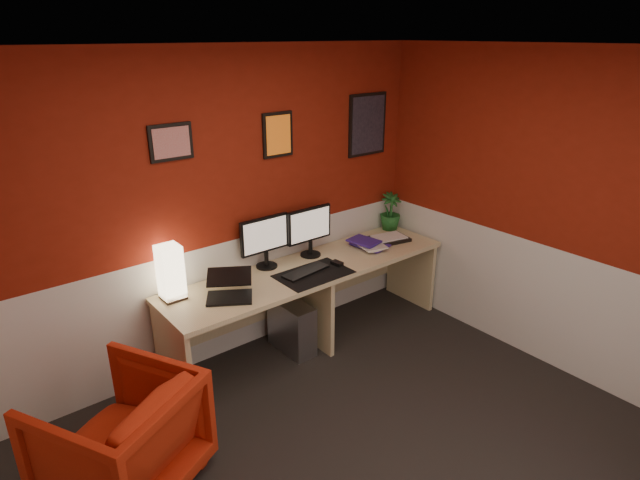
{
  "coord_description": "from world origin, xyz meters",
  "views": [
    {
      "loc": [
        -1.81,
        -1.79,
        2.56
      ],
      "look_at": [
        0.6,
        1.21,
        1.05
      ],
      "focal_mm": 29.56,
      "sensor_mm": 36.0,
      "label": 1
    }
  ],
  "objects": [
    {
      "name": "zen_tray",
      "position": [
        1.61,
        1.42,
        0.74
      ],
      "size": [
        0.39,
        0.32,
        0.03
      ],
      "primitive_type": "cube",
      "rotation": [
        0.0,
        0.0,
        -0.2
      ],
      "color": "black",
      "rests_on": "desk"
    },
    {
      "name": "book_top",
      "position": [
        1.2,
        1.42,
        0.79
      ],
      "size": [
        0.25,
        0.3,
        0.03
      ],
      "primitive_type": "imported",
      "rotation": [
        0.0,
        0.0,
        0.17
      ],
      "color": "#351E8A",
      "rests_on": "book_middle"
    },
    {
      "name": "wall_right",
      "position": [
        2.0,
        0.0,
        1.25
      ],
      "size": [
        0.01,
        3.5,
        2.5
      ],
      "primitive_type": "cube",
      "color": "maroon",
      "rests_on": "ground"
    },
    {
      "name": "book_middle",
      "position": [
        1.22,
        1.4,
        0.77
      ],
      "size": [
        0.27,
        0.33,
        0.02
      ],
      "primitive_type": "imported",
      "rotation": [
        0.0,
        0.0,
        -0.22
      ],
      "color": "silver",
      "rests_on": "book_bottom"
    },
    {
      "name": "desk_mat",
      "position": [
        0.59,
        1.27,
        0.73
      ],
      "size": [
        0.6,
        0.38,
        0.01
      ],
      "primitive_type": "cube",
      "color": "black",
      "rests_on": "desk"
    },
    {
      "name": "wainscot_right",
      "position": [
        2.0,
        0.0,
        0.5
      ],
      "size": [
        0.01,
        3.5,
        1.0
      ],
      "primitive_type": "cube",
      "color": "silver",
      "rests_on": "ground"
    },
    {
      "name": "art_center",
      "position": [
        0.59,
        1.74,
        1.8
      ],
      "size": [
        0.28,
        0.02,
        0.36
      ],
      "primitive_type": "cube",
      "color": "orange",
      "rests_on": "wall_back"
    },
    {
      "name": "laptop",
      "position": [
        -0.16,
        1.33,
        0.84
      ],
      "size": [
        0.4,
        0.37,
        0.22
      ],
      "primitive_type": "cube",
      "rotation": [
        0.0,
        0.0,
        -0.56
      ],
      "color": "black",
      "rests_on": "desk"
    },
    {
      "name": "art_left",
      "position": [
        -0.31,
        1.74,
        1.85
      ],
      "size": [
        0.32,
        0.02,
        0.26
      ],
      "primitive_type": "cube",
      "color": "red",
      "rests_on": "wall_back"
    },
    {
      "name": "monitor_left",
      "position": [
        0.37,
        1.64,
        1.02
      ],
      "size": [
        0.45,
        0.06,
        0.58
      ],
      "primitive_type": "cube",
      "color": "black",
      "rests_on": "desk"
    },
    {
      "name": "keyboard",
      "position": [
        0.56,
        1.34,
        0.74
      ],
      "size": [
        0.43,
        0.19,
        0.02
      ],
      "primitive_type": "cube",
      "rotation": [
        0.0,
        0.0,
        0.13
      ],
      "color": "black",
      "rests_on": "desk_mat"
    },
    {
      "name": "wainscot_back",
      "position": [
        0.0,
        1.75,
        0.5
      ],
      "size": [
        4.0,
        0.01,
        1.0
      ],
      "primitive_type": "cube",
      "color": "silver",
      "rests_on": "ground"
    },
    {
      "name": "potted_plant",
      "position": [
        1.84,
        1.63,
        0.92
      ],
      "size": [
        0.25,
        0.25,
        0.37
      ],
      "primitive_type": "imported",
      "rotation": [
        0.0,
        0.0,
        -0.23
      ],
      "color": "#19591E",
      "rests_on": "desk"
    },
    {
      "name": "pc_tower",
      "position": [
        0.46,
        1.42,
        0.23
      ],
      "size": [
        0.21,
        0.45,
        0.45
      ],
      "primitive_type": "cube",
      "rotation": [
        0.0,
        0.0,
        0.01
      ],
      "color": "#99999E",
      "rests_on": "ground"
    },
    {
      "name": "wall_back",
      "position": [
        0.0,
        1.75,
        1.25
      ],
      "size": [
        4.0,
        0.01,
        2.5
      ],
      "primitive_type": "cube",
      "color": "maroon",
      "rests_on": "ground"
    },
    {
      "name": "mouse",
      "position": [
        0.85,
        1.29,
        0.75
      ],
      "size": [
        0.07,
        0.11,
        0.03
      ],
      "primitive_type": "cube",
      "rotation": [
        0.0,
        0.0,
        0.11
      ],
      "color": "black",
      "rests_on": "desk_mat"
    },
    {
      "name": "art_right",
      "position": [
        1.58,
        1.74,
        1.78
      ],
      "size": [
        0.44,
        0.02,
        0.56
      ],
      "primitive_type": "cube",
      "color": "black",
      "rests_on": "wall_back"
    },
    {
      "name": "ground",
      "position": [
        0.0,
        0.0,
        0.0
      ],
      "size": [
        4.0,
        3.5,
        0.01
      ],
      "primitive_type": "cube",
      "color": "black",
      "rests_on": "ground"
    },
    {
      "name": "desk",
      "position": [
        0.66,
        1.41,
        0.36
      ],
      "size": [
        2.6,
        0.65,
        0.73
      ],
      "primitive_type": "cube",
      "color": "#CBB782",
      "rests_on": "ground"
    },
    {
      "name": "armchair",
      "position": [
        -1.19,
        0.84,
        0.36
      ],
      "size": [
        1.05,
        1.06,
        0.73
      ],
      "primitive_type": "imported",
      "rotation": [
        0.0,
        0.0,
        3.62
      ],
      "color": "#B3240C",
      "rests_on": "ground"
    },
    {
      "name": "ceiling",
      "position": [
        0.0,
        0.0,
        2.5
      ],
      "size": [
        4.0,
        3.5,
        0.01
      ],
      "primitive_type": "cube",
      "color": "white",
      "rests_on": "ground"
    },
    {
      "name": "monitor_right",
      "position": [
        0.81,
        1.6,
        1.02
      ],
      "size": [
        0.45,
        0.06,
        0.58
      ],
      "primitive_type": "cube",
      "color": "black",
      "rests_on": "desk"
    },
    {
      "name": "shoji_lamp",
      "position": [
        -0.48,
        1.6,
        0.93
      ],
      "size": [
        0.16,
        0.16,
        0.4
      ],
      "primitive_type": "cube",
      "color": "#FFE5B2",
      "rests_on": "desk"
    },
    {
      "name": "book_bottom",
      "position": [
        1.25,
        1.41,
        0.74
      ],
      "size": [
        0.27,
        0.34,
        0.03
      ],
      "primitive_type": "imported",
      "rotation": [
        0.0,
        0.0,
        0.13
      ],
      "color": "#351E8A",
      "rests_on": "desk"
    }
  ]
}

